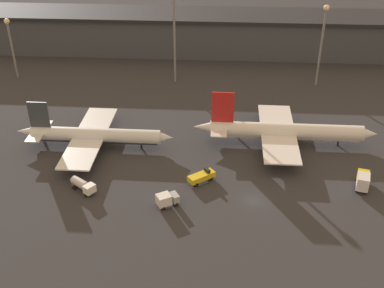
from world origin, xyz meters
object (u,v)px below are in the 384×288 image
airplane_0 (94,136)px  service_vehicle_1 (363,180)px  service_vehicle_3 (83,185)px  service_vehicle_2 (202,176)px  airplane_1 (284,131)px  service_vehicle_0 (167,199)px

airplane_0 → service_vehicle_1: (63.98, -13.83, -1.16)m
service_vehicle_3 → service_vehicle_2: bearing=47.9°
airplane_0 → service_vehicle_1: 65.47m
airplane_1 → service_vehicle_1: bearing=-48.8°
airplane_0 → service_vehicle_3: (2.02, -18.95, -1.66)m
service_vehicle_0 → service_vehicle_2: bearing=22.7°
service_vehicle_0 → service_vehicle_2: service_vehicle_0 is taller
airplane_0 → service_vehicle_3: airplane_0 is taller
airplane_1 → service_vehicle_2: bearing=-137.4°
service_vehicle_3 → service_vehicle_0: bearing=24.5°
service_vehicle_3 → airplane_1: bearing=63.3°
airplane_0 → service_vehicle_2: bearing=-25.3°
service_vehicle_2 → service_vehicle_3: bearing=154.0°
service_vehicle_0 → service_vehicle_1: service_vehicle_1 is taller
service_vehicle_0 → airplane_1: bearing=14.9°
airplane_0 → service_vehicle_1: airplane_0 is taller
airplane_1 → service_vehicle_3: 51.82m
airplane_0 → airplane_1: 48.37m
service_vehicle_2 → service_vehicle_3: 26.57m
airplane_0 → service_vehicle_1: size_ratio=6.25×
airplane_0 → airplane_1: airplane_1 is taller
airplane_1 → service_vehicle_0: airplane_1 is taller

